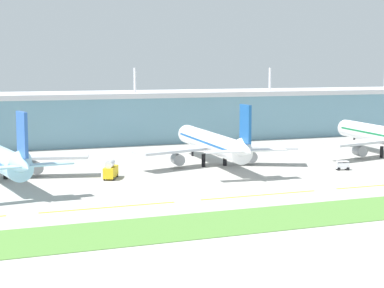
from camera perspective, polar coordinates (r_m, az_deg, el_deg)
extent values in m
plane|color=#A8A59E|center=(150.08, 6.10, -4.06)|extent=(600.00, 600.00, 0.00)
cube|color=#6693A8|center=(246.83, -5.36, 2.19)|extent=(280.00, 28.00, 16.98)
cube|color=silver|center=(246.26, -5.39, 4.37)|extent=(288.00, 34.00, 1.80)
cylinder|color=silver|center=(240.72, -5.03, 5.60)|extent=(0.90, 0.90, 9.00)
cylinder|color=silver|center=(262.26, 6.84, 5.67)|extent=(0.90, 0.90, 9.00)
cone|color=#9ED1EA|center=(139.92, -14.47, -1.83)|extent=(5.80, 7.25, 5.72)
cube|color=#2D5BB7|center=(140.08, -14.66, 0.83)|extent=(1.58, 6.44, 9.50)
cube|color=#9ED1EA|center=(141.92, -12.38, -1.74)|extent=(10.35, 4.56, 0.36)
cube|color=#B7BABF|center=(170.85, -13.09, -1.11)|extent=(24.93, 12.41, 0.70)
cylinder|color=gray|center=(172.29, -13.59, -2.00)|extent=(3.79, 4.90, 3.20)
cylinder|color=black|center=(170.47, -16.03, -2.37)|extent=(1.10, 1.10, 3.60)
cylinder|color=white|center=(187.27, 1.68, 0.14)|extent=(10.35, 50.82, 5.80)
cone|color=white|center=(213.19, -0.59, 0.96)|extent=(5.85, 4.48, 5.51)
cone|color=white|center=(160.71, 4.80, -0.55)|extent=(5.51, 7.05, 5.72)
cube|color=#19519E|center=(160.94, 4.70, 1.77)|extent=(1.28, 6.44, 9.50)
cube|color=white|center=(159.31, 2.89, -0.67)|extent=(10.25, 4.09, 0.36)
cube|color=white|center=(163.25, 6.54, -0.53)|extent=(10.25, 4.09, 0.36)
cube|color=#B7BABF|center=(179.84, -1.52, -0.55)|extent=(24.94, 13.45, 0.70)
cylinder|color=gray|center=(181.90, -1.27, -1.35)|extent=(3.59, 4.77, 3.20)
cube|color=#B7BABF|center=(187.38, 5.59, -0.28)|extent=(24.45, 17.02, 0.70)
cylinder|color=gray|center=(188.63, 5.08, -1.09)|extent=(3.59, 4.77, 3.20)
cylinder|color=black|center=(205.79, 0.04, -0.57)|extent=(0.70, 0.70, 3.60)
cylinder|color=black|center=(184.08, 1.02, -1.45)|extent=(1.10, 1.10, 3.60)
cylinder|color=black|center=(186.07, 2.90, -1.36)|extent=(1.10, 1.10, 3.60)
cube|color=#19519E|center=(187.22, 1.68, 0.27)|extent=(9.94, 45.79, 0.60)
cone|color=silver|center=(240.27, 13.05, 1.44)|extent=(6.01, 4.72, 5.51)
cube|color=#B7BABF|center=(204.48, 14.38, 0.13)|extent=(24.93, 12.46, 0.70)
cylinder|color=gray|center=(206.63, 14.46, -0.59)|extent=(3.79, 4.90, 3.20)
cylinder|color=black|center=(232.78, 14.02, 0.08)|extent=(0.70, 0.70, 3.60)
cylinder|color=black|center=(210.37, 16.28, -0.68)|extent=(1.10, 1.10, 3.60)
cube|color=yellow|center=(132.49, -7.28, -5.53)|extent=(28.00, 0.70, 0.04)
cube|color=yellow|center=(144.45, 5.94, -4.48)|extent=(28.00, 0.70, 0.04)
cube|color=#518438|center=(128.64, 11.37, -5.97)|extent=(300.00, 18.00, 0.10)
cube|color=gold|center=(165.79, -7.13, -2.43)|extent=(5.49, 7.61, 2.60)
cylinder|color=silver|center=(164.68, -7.20, -1.72)|extent=(3.55, 4.47, 2.00)
cylinder|color=black|center=(168.67, -7.35, -2.72)|extent=(0.71, 0.96, 0.90)
cylinder|color=black|center=(168.21, -6.56, -2.74)|extent=(0.71, 0.96, 0.90)
cylinder|color=black|center=(163.81, -7.70, -3.01)|extent=(0.71, 0.96, 0.90)
cylinder|color=black|center=(163.33, -6.90, -3.03)|extent=(0.71, 0.96, 0.90)
cube|color=silver|center=(182.83, 13.04, -1.85)|extent=(3.96, 2.74, 1.60)
cube|color=silver|center=(182.67, 13.05, -1.49)|extent=(3.61, 2.64, 0.16)
cylinder|color=black|center=(181.80, 12.73, -2.15)|extent=(0.96, 0.59, 0.90)
cylinder|color=black|center=(183.32, 12.58, -2.07)|extent=(0.96, 0.59, 0.90)
cylinder|color=black|center=(182.59, 13.49, -2.13)|extent=(0.96, 0.59, 0.90)
cylinder|color=black|center=(184.11, 13.33, -2.05)|extent=(0.96, 0.59, 0.90)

